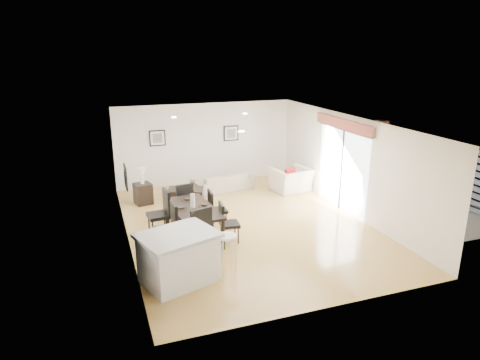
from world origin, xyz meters
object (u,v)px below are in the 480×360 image
object	(u,v)px
side_table	(143,194)
coffee_table	(186,195)
dining_chair_foot	(183,200)
sofa	(223,182)
dining_chair_enear	(226,220)
dining_chair_wfar	(162,210)
kitchen_island	(179,257)
dining_chair_efar	(215,207)
armchair	(291,180)
dining_table	(193,211)
dining_chair_wnear	(169,225)
dining_chair_head	(205,232)
bar_stool	(227,240)

from	to	relation	value
side_table	coffee_table	bearing A→B (deg)	-12.40
dining_chair_foot	sofa	bearing A→B (deg)	-140.54
dining_chair_enear	dining_chair_wfar	bearing A→B (deg)	60.44
sofa	kitchen_island	bearing A→B (deg)	54.79
dining_chair_wfar	dining_chair_efar	size ratio (longest dim) A/B	1.16
dining_chair_enear	dining_chair_efar	size ratio (longest dim) A/B	1.00
armchair	coffee_table	world-z (taller)	armchair
dining_table	side_table	xyz separation A→B (m)	(-0.83, 2.85, -0.40)
armchair	dining_chair_wfar	distance (m)	4.90
armchair	dining_chair_wnear	distance (m)	5.36
dining_chair_wnear	dining_chair_head	size ratio (longest dim) A/B	0.98
dining_chair_wnear	dining_chair_foot	distance (m)	1.78
dining_chair_head	dining_chair_enear	bearing A→B (deg)	28.91
dining_chair_wfar	dining_chair_foot	distance (m)	0.97
dining_chair_wnear	coffee_table	xyz separation A→B (m)	(1.05, 3.05, -0.42)
sofa	dining_chair_foot	xyz separation A→B (m)	(-1.74, -2.10, 0.30)
dining_chair_efar	dining_chair_foot	xyz separation A→B (m)	(-0.66, 0.70, 0.04)
dining_chair_efar	sofa	bearing A→B (deg)	-18.61
dining_table	dining_chair_head	bearing A→B (deg)	-96.93
coffee_table	kitchen_island	xyz separation A→B (m)	(-1.12, -4.44, 0.30)
dining_chair_head	bar_stool	bearing A→B (deg)	-83.72
dining_chair_foot	coffee_table	xyz separation A→B (m)	(0.37, 1.41, -0.38)
dining_table	coffee_table	world-z (taller)	dining_table
sofa	coffee_table	world-z (taller)	sofa
dining_chair_wnear	dining_chair_wfar	xyz separation A→B (m)	(0.00, 0.95, 0.01)
coffee_table	bar_stool	distance (m)	4.47
armchair	bar_stool	bearing A→B (deg)	40.50
armchair	sofa	bearing A→B (deg)	-31.64
sofa	dining_chair_head	world-z (taller)	dining_chair_head
dining_chair_head	side_table	size ratio (longest dim) A/B	1.83
dining_chair_wnear	dining_chair_wfar	bearing A→B (deg)	178.39
dining_chair_efar	coffee_table	xyz separation A→B (m)	(-0.29, 2.11, -0.34)
sofa	coffee_table	xyz separation A→B (m)	(-1.37, -0.70, -0.08)
dining_chair_efar	dining_chair_head	world-z (taller)	dining_chair_head
sofa	dining_chair_wfar	xyz separation A→B (m)	(-2.42, -2.80, 0.35)
dining_table	dining_chair_foot	bearing A→B (deg)	83.58
dining_table	dining_chair_wfar	distance (m)	0.82
sofa	dining_chair_wnear	bearing A→B (deg)	47.88
armchair	dining_chair_enear	world-z (taller)	dining_chair_enear
sofa	dining_chair_head	bearing A→B (deg)	58.83
dining_chair_wfar	sofa	bearing A→B (deg)	133.67
dining_chair_enear	coffee_table	size ratio (longest dim) A/B	0.95
sofa	dining_table	xyz separation A→B (m)	(-1.76, -3.28, 0.43)
dining_chair_efar	side_table	bearing A→B (deg)	34.96
dining_chair_enear	dining_chair_foot	size ratio (longest dim) A/B	0.94
dining_chair_wnear	kitchen_island	distance (m)	1.40
sofa	bar_stool	size ratio (longest dim) A/B	2.32
kitchen_island	armchair	bearing A→B (deg)	25.22
dining_chair_foot	kitchen_island	world-z (taller)	dining_chair_foot
sofa	dining_chair_efar	xyz separation A→B (m)	(-1.08, -2.80, 0.27)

